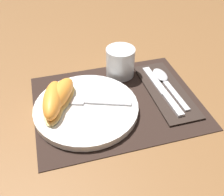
% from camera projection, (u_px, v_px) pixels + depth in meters
% --- Properties ---
extents(ground_plane, '(3.00, 3.00, 0.00)m').
position_uv_depth(ground_plane, '(117.00, 102.00, 0.65)').
color(ground_plane, brown).
extents(placemat, '(0.40, 0.31, 0.00)m').
position_uv_depth(placemat, '(117.00, 102.00, 0.65)').
color(placemat, black).
rests_on(placemat, ground_plane).
extents(plate, '(0.25, 0.25, 0.02)m').
position_uv_depth(plate, '(86.00, 108.00, 0.62)').
color(plate, white).
rests_on(plate, placemat).
extents(juice_glass, '(0.08, 0.08, 0.08)m').
position_uv_depth(juice_glass, '(120.00, 64.00, 0.71)').
color(juice_glass, silver).
rests_on(juice_glass, placemat).
extents(napkin, '(0.09, 0.24, 0.00)m').
position_uv_depth(napkin, '(166.00, 90.00, 0.68)').
color(napkin, '#2D231E').
rests_on(napkin, placemat).
extents(knife, '(0.03, 0.21, 0.01)m').
position_uv_depth(knife, '(163.00, 91.00, 0.67)').
color(knife, '#BCBCC1').
rests_on(knife, napkin).
extents(spoon, '(0.04, 0.18, 0.01)m').
position_uv_depth(spoon, '(164.00, 80.00, 0.70)').
color(spoon, '#BCBCC1').
rests_on(spoon, napkin).
extents(fork, '(0.18, 0.08, 0.00)m').
position_uv_depth(fork, '(87.00, 101.00, 0.62)').
color(fork, '#BCBCC1').
rests_on(fork, plate).
extents(citrus_wedge_0, '(0.11, 0.13, 0.04)m').
position_uv_depth(citrus_wedge_0, '(60.00, 96.00, 0.61)').
color(citrus_wedge_0, '#F4DB84').
rests_on(citrus_wedge_0, plate).
extents(citrus_wedge_1, '(0.07, 0.14, 0.05)m').
position_uv_depth(citrus_wedge_1, '(53.00, 102.00, 0.59)').
color(citrus_wedge_1, '#F4DB84').
rests_on(citrus_wedge_1, plate).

